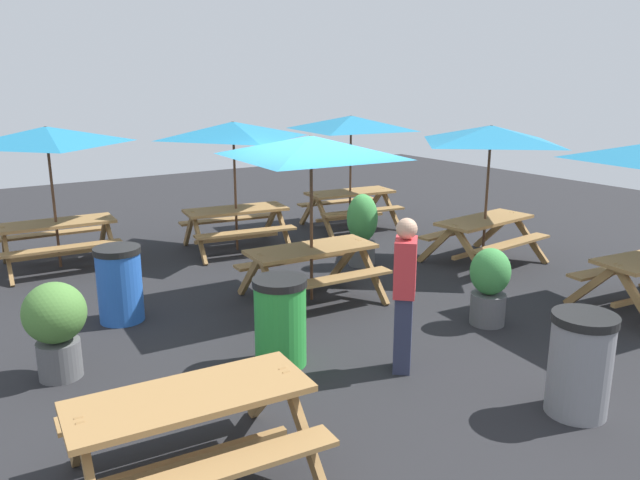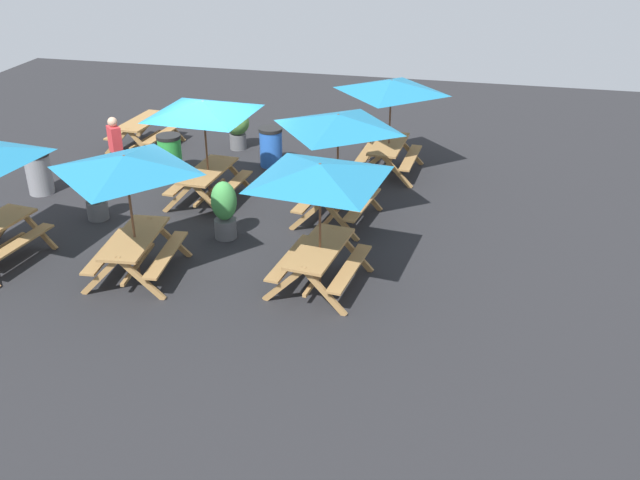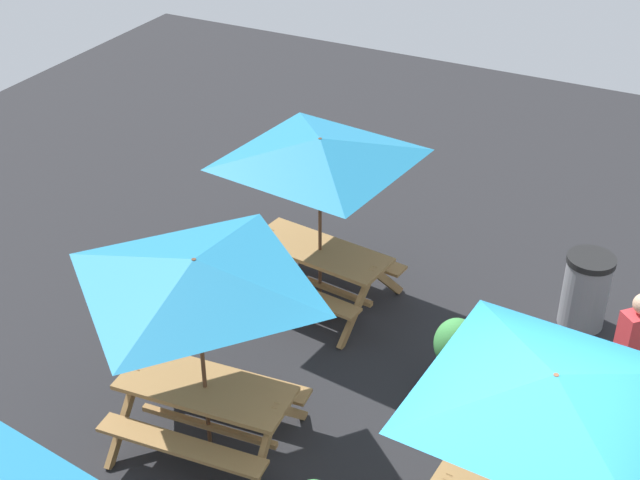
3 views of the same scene
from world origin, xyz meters
TOP-DOWN VIEW (x-y plane):
  - ground_plane at (0.00, 0.00)m, footprint 24.25×24.25m
  - picnic_table_0 at (-0.23, -0.25)m, footprint 2.82×2.82m
  - picnic_table_1 at (2.80, 2.97)m, footprint 2.81×2.81m
  - picnic_table_3 at (0.07, 2.71)m, footprint 2.27×2.27m
  - picnic_table_4 at (-3.22, -3.20)m, footprint 1.91×1.66m
  - picnic_table_5 at (-2.85, 3.37)m, footprint 2.12×2.12m
  - picnic_table_6 at (3.16, -0.34)m, footprint 2.18×2.18m
  - trash_bin_gray at (0.16, -4.19)m, footprint 0.59×0.59m
  - trash_bin_green at (-1.62, -1.77)m, footprint 0.59×0.59m
  - trash_bin_blue at (-2.69, 0.45)m, footprint 0.59×0.59m
  - potted_plant_0 at (1.15, -2.24)m, footprint 0.50×0.50m
  - potted_plant_1 at (-3.70, -0.76)m, footprint 0.63×0.63m
  - potted_plant_2 at (1.38, 0.70)m, footprint 0.51×0.51m
  - person_standing at (-0.61, -2.62)m, footprint 0.41×0.41m

SIDE VIEW (x-z plane):
  - ground_plane at x=0.00m, z-range 0.00..0.00m
  - trash_bin_gray at x=0.16m, z-range 0.00..0.98m
  - trash_bin_green at x=-1.62m, z-range 0.00..0.98m
  - trash_bin_blue at x=-2.69m, z-range 0.00..0.98m
  - potted_plant_0 at x=1.15m, z-range 0.03..1.02m
  - picnic_table_4 at x=-3.22m, z-range 0.16..0.97m
  - potted_plant_1 at x=-3.70m, z-range 0.08..1.11m
  - potted_plant_2 at x=1.38m, z-range 0.04..1.24m
  - person_standing at x=-0.61m, z-range 0.05..1.72m
  - picnic_table_0 at x=-0.23m, z-range 0.82..3.16m
  - picnic_table_1 at x=2.80m, z-range 0.82..3.16m
  - picnic_table_3 at x=0.07m, z-range 0.82..3.16m
  - picnic_table_5 at x=-2.85m, z-range 0.82..3.16m
  - picnic_table_6 at x=3.16m, z-range 0.82..3.16m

